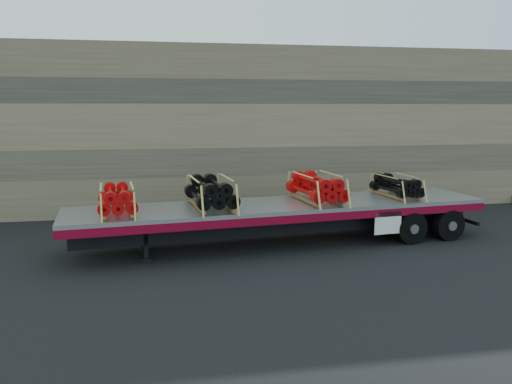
% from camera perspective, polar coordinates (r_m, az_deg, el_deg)
% --- Properties ---
extents(ground, '(120.00, 120.00, 0.00)m').
position_cam_1_polar(ground, '(16.82, 5.87, -5.74)').
color(ground, black).
rests_on(ground, ground).
extents(rock_wall, '(44.00, 3.00, 7.00)m').
position_cam_1_polar(rock_wall, '(22.56, 1.42, 7.21)').
color(rock_wall, '#7A6B54').
rests_on(rock_wall, ground).
extents(trailer, '(13.91, 4.16, 1.37)m').
position_cam_1_polar(trailer, '(16.40, 2.95, -3.63)').
color(trailer, '#AEB0B5').
rests_on(trailer, ground).
extents(bundle_front, '(1.31, 2.27, 0.77)m').
position_cam_1_polar(bundle_front, '(15.27, -15.59, -0.87)').
color(bundle_front, red).
rests_on(bundle_front, trailer).
extents(bundle_midfront, '(1.53, 2.64, 0.89)m').
position_cam_1_polar(bundle_midfront, '(15.56, -5.23, -0.14)').
color(bundle_midfront, black).
rests_on(bundle_midfront, trailer).
extents(bundle_midrear, '(1.50, 2.59, 0.87)m').
position_cam_1_polar(bundle_midrear, '(16.63, 6.91, 0.43)').
color(bundle_midrear, red).
rests_on(bundle_midrear, trailer).
extents(bundle_rear, '(1.21, 2.08, 0.70)m').
position_cam_1_polar(bundle_rear, '(18.06, 15.74, 0.59)').
color(bundle_rear, black).
rests_on(bundle_rear, trailer).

